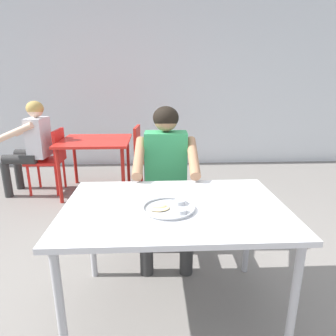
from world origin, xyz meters
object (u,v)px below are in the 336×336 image
(table_foreground, at_px, (174,216))
(chair_foreground, at_px, (166,189))
(chair_red_left, at_px, (51,156))
(patron_background, at_px, (31,139))
(table_background_red, at_px, (95,146))
(diner_foreground, at_px, (166,170))
(chair_red_right, at_px, (145,154))
(thali_tray, at_px, (169,208))

(table_foreground, relative_size, chair_foreground, 1.51)
(chair_red_left, bearing_deg, chair_foreground, -41.80)
(chair_red_left, relative_size, patron_background, 0.70)
(patron_background, bearing_deg, table_background_red, -0.34)
(table_background_red, height_order, patron_background, patron_background)
(diner_foreground, xyz_separation_m, patron_background, (-1.64, 1.47, -0.02))
(chair_foreground, relative_size, chair_red_left, 1.02)
(chair_red_left, distance_m, chair_red_right, 1.22)
(table_background_red, relative_size, patron_background, 0.73)
(thali_tray, height_order, chair_red_right, chair_red_right)
(chair_red_right, bearing_deg, table_background_red, -179.99)
(thali_tray, distance_m, chair_foreground, 0.99)
(chair_red_right, bearing_deg, chair_red_left, 178.22)
(table_foreground, xyz_separation_m, thali_tray, (-0.03, -0.06, 0.08))
(thali_tray, distance_m, patron_background, 2.74)
(chair_foreground, relative_size, patron_background, 0.71)
(table_foreground, xyz_separation_m, chair_foreground, (-0.02, 0.90, -0.17))
(table_background_red, xyz_separation_m, chair_red_right, (0.63, 0.00, -0.11))
(thali_tray, xyz_separation_m, table_background_red, (-0.83, 2.21, -0.12))
(table_foreground, relative_size, chair_red_left, 1.53)
(thali_tray, bearing_deg, table_background_red, 110.60)
(chair_red_right, relative_size, patron_background, 0.73)
(patron_background, bearing_deg, diner_foreground, -41.89)
(chair_foreground, distance_m, chair_red_right, 1.26)
(patron_background, bearing_deg, chair_foreground, -37.25)
(patron_background, bearing_deg, thali_tray, -53.73)
(chair_foreground, height_order, chair_red_left, chair_foreground)
(thali_tray, xyz_separation_m, chair_red_right, (-0.20, 2.21, -0.23))
(chair_foreground, bearing_deg, diner_foreground, -91.49)
(diner_foreground, relative_size, chair_red_right, 1.42)
(patron_background, bearing_deg, chair_red_left, 9.10)
(patron_background, bearing_deg, chair_red_right, -0.18)
(table_foreground, height_order, chair_red_right, chair_red_right)
(chair_red_left, height_order, chair_red_right, chair_red_right)
(chair_red_left, xyz_separation_m, chair_red_right, (1.22, -0.04, 0.02))
(patron_background, bearing_deg, table_foreground, -52.40)
(diner_foreground, bearing_deg, table_foreground, -88.26)
(table_foreground, relative_size, diner_foreground, 1.03)
(thali_tray, height_order, patron_background, patron_background)
(table_background_red, height_order, chair_red_right, chair_red_right)
(table_foreground, height_order, diner_foreground, diner_foreground)
(diner_foreground, xyz_separation_m, chair_red_right, (-0.21, 1.46, -0.22))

